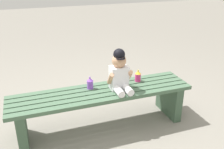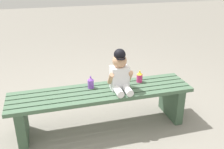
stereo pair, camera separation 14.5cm
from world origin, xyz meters
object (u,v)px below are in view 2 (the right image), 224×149
Objects in this scene: park_bench at (102,102)px; sippy_cup_right at (140,77)px; sippy_cup_left at (91,82)px; child_figure at (120,72)px.

park_bench is 14.19× the size of sippy_cup_right.
sippy_cup_left is at bearing 180.00° from sippy_cup_right.
child_figure is 3.26× the size of sippy_cup_right.
sippy_cup_left is at bearing 135.04° from park_bench.
child_figure is at bearing -4.75° from park_bench.
sippy_cup_left and sippy_cup_right have the same top height.
sippy_cup_right is at bearing 22.80° from child_figure.
park_bench is at bearing 175.25° from child_figure.
sippy_cup_left is (-0.09, 0.09, 0.18)m from park_bench.
child_figure is 3.26× the size of sippy_cup_left.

